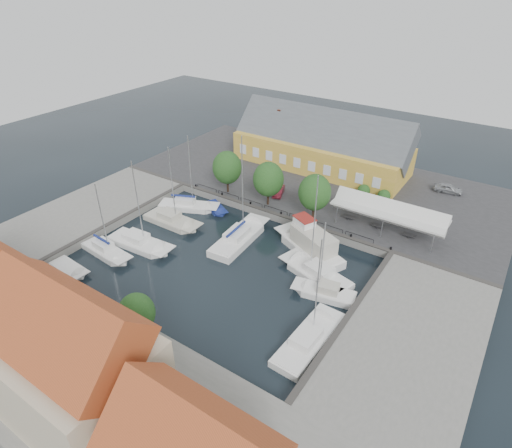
{
  "coord_description": "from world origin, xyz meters",
  "views": [
    {
      "loc": [
        25.8,
        -32.57,
        29.81
      ],
      "look_at": [
        0.0,
        6.0,
        1.5
      ],
      "focal_mm": 30.0,
      "sensor_mm": 36.0,
      "label": 1
    }
  ],
  "objects_px": {
    "tent_canopy": "(389,212)",
    "west_boat_a": "(188,207)",
    "car_red": "(279,191)",
    "east_boat_c": "(308,342)",
    "center_sailboat": "(239,239)",
    "west_boat_b": "(172,221)",
    "launch_nw": "(216,209)",
    "warehouse": "(319,145)",
    "west_boat_d": "(106,252)",
    "launch_sw": "(69,270)",
    "east_boat_b": "(325,294)",
    "trawler": "(310,246)",
    "west_boat_c": "(139,244)",
    "east_boat_a": "(316,275)",
    "car_silver": "(448,188)"
  },
  "relations": [
    {
      "from": "car_silver",
      "to": "west_boat_a",
      "type": "height_order",
      "value": "west_boat_a"
    },
    {
      "from": "west_boat_d",
      "to": "launch_sw",
      "type": "relative_size",
      "value": 1.83
    },
    {
      "from": "trawler",
      "to": "west_boat_b",
      "type": "distance_m",
      "value": 19.08
    },
    {
      "from": "car_silver",
      "to": "car_red",
      "type": "bearing_deg",
      "value": 117.99
    },
    {
      "from": "east_boat_a",
      "to": "launch_sw",
      "type": "distance_m",
      "value": 27.99
    },
    {
      "from": "car_red",
      "to": "west_boat_b",
      "type": "distance_m",
      "value": 15.99
    },
    {
      "from": "car_red",
      "to": "trawler",
      "type": "bearing_deg",
      "value": -63.2
    },
    {
      "from": "car_red",
      "to": "west_boat_a",
      "type": "relative_size",
      "value": 0.32
    },
    {
      "from": "center_sailboat",
      "to": "west_boat_b",
      "type": "xyz_separation_m",
      "value": [
        -10.06,
        -1.47,
        -0.1
      ]
    },
    {
      "from": "car_silver",
      "to": "east_boat_a",
      "type": "bearing_deg",
      "value": 157.28
    },
    {
      "from": "trawler",
      "to": "west_boat_a",
      "type": "height_order",
      "value": "west_boat_a"
    },
    {
      "from": "car_red",
      "to": "west_boat_c",
      "type": "height_order",
      "value": "west_boat_c"
    },
    {
      "from": "launch_sw",
      "to": "west_boat_a",
      "type": "bearing_deg",
      "value": 85.22
    },
    {
      "from": "warehouse",
      "to": "west_boat_a",
      "type": "bearing_deg",
      "value": -112.66
    },
    {
      "from": "tent_canopy",
      "to": "east_boat_c",
      "type": "height_order",
      "value": "east_boat_c"
    },
    {
      "from": "west_boat_b",
      "to": "launch_nw",
      "type": "height_order",
      "value": "west_boat_b"
    },
    {
      "from": "center_sailboat",
      "to": "trawler",
      "type": "bearing_deg",
      "value": 17.66
    },
    {
      "from": "car_red",
      "to": "west_boat_a",
      "type": "distance_m",
      "value": 13.29
    },
    {
      "from": "east_boat_c",
      "to": "west_boat_a",
      "type": "height_order",
      "value": "east_boat_c"
    },
    {
      "from": "west_boat_b",
      "to": "launch_nw",
      "type": "relative_size",
      "value": 2.35
    },
    {
      "from": "trawler",
      "to": "west_boat_a",
      "type": "bearing_deg",
      "value": 179.82
    },
    {
      "from": "tent_canopy",
      "to": "car_red",
      "type": "bearing_deg",
      "value": 176.9
    },
    {
      "from": "warehouse",
      "to": "center_sailboat",
      "type": "height_order",
      "value": "center_sailboat"
    },
    {
      "from": "west_boat_a",
      "to": "west_boat_b",
      "type": "height_order",
      "value": "west_boat_b"
    },
    {
      "from": "tent_canopy",
      "to": "west_boat_a",
      "type": "bearing_deg",
      "value": -162.19
    },
    {
      "from": "west_boat_d",
      "to": "west_boat_a",
      "type": "bearing_deg",
      "value": 87.52
    },
    {
      "from": "east_boat_c",
      "to": "east_boat_a",
      "type": "bearing_deg",
      "value": 112.38
    },
    {
      "from": "warehouse",
      "to": "car_red",
      "type": "height_order",
      "value": "warehouse"
    },
    {
      "from": "launch_nw",
      "to": "west_boat_a",
      "type": "bearing_deg",
      "value": -151.16
    },
    {
      "from": "launch_sw",
      "to": "launch_nw",
      "type": "distance_m",
      "value": 20.98
    },
    {
      "from": "launch_nw",
      "to": "car_red",
      "type": "bearing_deg",
      "value": 50.42
    },
    {
      "from": "warehouse",
      "to": "tent_canopy",
      "type": "xyz_separation_m",
      "value": [
        16.6,
        -13.86,
        -0.74
      ]
    },
    {
      "from": "trawler",
      "to": "east_boat_a",
      "type": "xyz_separation_m",
      "value": [
        2.76,
        -3.69,
        -0.75
      ]
    },
    {
      "from": "car_red",
      "to": "west_boat_b",
      "type": "xyz_separation_m",
      "value": [
        -8.57,
        -13.43,
        -1.33
      ]
    },
    {
      "from": "tent_canopy",
      "to": "east_boat_b",
      "type": "height_order",
      "value": "east_boat_b"
    },
    {
      "from": "center_sailboat",
      "to": "west_boat_b",
      "type": "distance_m",
      "value": 10.17
    },
    {
      "from": "west_boat_a",
      "to": "center_sailboat",
      "type": "bearing_deg",
      "value": -14.17
    },
    {
      "from": "launch_sw",
      "to": "tent_canopy",
      "type": "bearing_deg",
      "value": 44.29
    },
    {
      "from": "center_sailboat",
      "to": "west_boat_c",
      "type": "relative_size",
      "value": 1.17
    },
    {
      "from": "tent_canopy",
      "to": "east_boat_a",
      "type": "bearing_deg",
      "value": -106.35
    },
    {
      "from": "center_sailboat",
      "to": "launch_sw",
      "type": "bearing_deg",
      "value": -128.77
    },
    {
      "from": "launch_nw",
      "to": "east_boat_b",
      "type": "bearing_deg",
      "value": -21.21
    },
    {
      "from": "east_boat_b",
      "to": "launch_nw",
      "type": "relative_size",
      "value": 1.92
    },
    {
      "from": "tent_canopy",
      "to": "west_boat_d",
      "type": "height_order",
      "value": "west_boat_d"
    },
    {
      "from": "west_boat_b",
      "to": "launch_nw",
      "type": "distance_m",
      "value": 6.72
    },
    {
      "from": "warehouse",
      "to": "west_boat_d",
      "type": "distance_m",
      "value": 37.61
    },
    {
      "from": "trawler",
      "to": "west_boat_d",
      "type": "bearing_deg",
      "value": -145.51
    },
    {
      "from": "east_boat_c",
      "to": "west_boat_d",
      "type": "xyz_separation_m",
      "value": [
        -26.77,
        -0.78,
        0.01
      ]
    },
    {
      "from": "car_red",
      "to": "east_boat_c",
      "type": "xyz_separation_m",
      "value": [
        16.65,
        -22.31,
        -1.33
      ]
    },
    {
      "from": "trawler",
      "to": "west_boat_a",
      "type": "relative_size",
      "value": 0.93
    }
  ]
}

